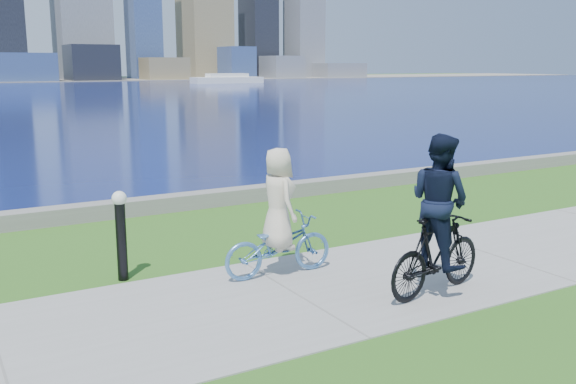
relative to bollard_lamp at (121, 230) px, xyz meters
name	(u,v)px	position (x,y,z in m)	size (l,w,h in m)	color
ground	(297,296)	(2.00, -1.96, -0.81)	(320.00, 320.00, 0.00)	#285917
concrete_path	(297,295)	(2.00, -1.96, -0.80)	(80.00, 3.50, 0.02)	gray
seawall	(158,204)	(2.00, 4.24, -0.64)	(90.00, 0.50, 0.35)	slate
ferry_far	(227,79)	(43.50, 90.81, -0.13)	(12.14, 3.47, 1.65)	white
bollard_lamp	(121,230)	(0.00, 0.00, 0.00)	(0.23, 0.23, 1.42)	black
cyclist_woman	(278,229)	(2.20, -1.05, -0.04)	(0.71, 1.86, 2.03)	#4F83C0
cyclist_man	(438,228)	(3.77, -2.93, 0.19)	(0.87, 2.01, 2.35)	black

